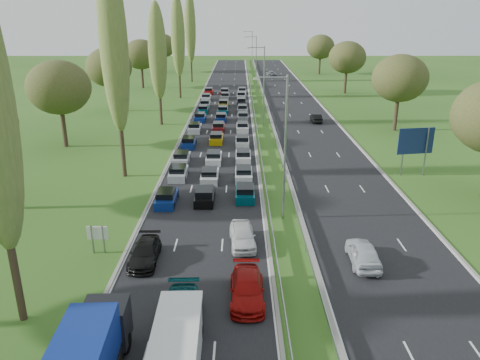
{
  "coord_description": "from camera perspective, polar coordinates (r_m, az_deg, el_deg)",
  "views": [
    {
      "loc": [
        0.8,
        6.55,
        16.34
      ],
      "look_at": [
        0.85,
        48.45,
        1.5
      ],
      "focal_mm": 35.0,
      "sensor_mm": 36.0,
      "label": 1
    }
  ],
  "objects": [
    {
      "name": "ground",
      "position": [
        75.34,
        2.77,
        6.95
      ],
      "size": [
        260.0,
        260.0,
        0.0
      ],
      "primitive_type": "plane",
      "color": "#2C5219",
      "rests_on": "ground"
    },
    {
      "name": "near_carriageway",
      "position": [
        77.75,
        -2.33,
        7.35
      ],
      "size": [
        10.5,
        215.0,
        0.04
      ],
      "primitive_type": "cube",
      "color": "black",
      "rests_on": "ground"
    },
    {
      "name": "far_carriageway",
      "position": [
        78.39,
        7.66,
        7.3
      ],
      "size": [
        10.5,
        215.0,
        0.04
      ],
      "primitive_type": "cube",
      "color": "black",
      "rests_on": "ground"
    },
    {
      "name": "central_reservation",
      "position": [
        77.67,
        2.69,
        7.75
      ],
      "size": [
        2.36,
        215.0,
        0.32
      ],
      "color": "gray",
      "rests_on": "ground"
    },
    {
      "name": "lamp_columns",
      "position": [
        72.29,
        2.92,
        11.25
      ],
      "size": [
        0.18,
        140.18,
        12.0
      ],
      "color": "gray",
      "rests_on": "ground"
    },
    {
      "name": "poplar_row",
      "position": [
        62.96,
        -11.77,
        15.51
      ],
      "size": [
        2.8,
        127.8,
        22.44
      ],
      "color": "#2D2116",
      "rests_on": "ground"
    },
    {
      "name": "woodland_left",
      "position": [
        61.15,
        -22.31,
        9.93
      ],
      "size": [
        8.0,
        166.0,
        11.1
      ],
      "color": "#2D2116",
      "rests_on": "ground"
    },
    {
      "name": "woodland_right",
      "position": [
        65.02,
        21.21,
        10.56
      ],
      "size": [
        8.0,
        153.0,
        11.1
      ],
      "color": "#2D2116",
      "rests_on": "ground"
    },
    {
      "name": "traffic_queue_fill",
      "position": [
        72.85,
        -2.48,
        6.88
      ],
      "size": [
        9.07,
        67.44,
        0.8
      ],
      "color": "navy",
      "rests_on": "ground"
    },
    {
      "name": "near_car_3",
      "position": [
        33.62,
        -11.52,
        -8.67
      ],
      "size": [
        1.93,
        4.65,
        1.34
      ],
      "primitive_type": "imported",
      "rotation": [
        0.0,
        0.0,
        0.01
      ],
      "color": "black",
      "rests_on": "near_carriageway"
    },
    {
      "name": "near_car_7",
      "position": [
        26.88,
        -7.31,
        -16.0
      ],
      "size": [
        2.32,
        5.45,
        1.57
      ],
      "primitive_type": "imported",
      "rotation": [
        0.0,
        0.0,
        0.02
      ],
      "color": "#04444A",
      "rests_on": "near_carriageway"
    },
    {
      "name": "near_car_11",
      "position": [
        28.91,
        0.86,
        -13.13
      ],
      "size": [
        2.07,
        5.05,
        1.46
      ],
      "primitive_type": "imported",
      "rotation": [
        0.0,
        0.0,
        0.01
      ],
      "color": "#950B09",
      "rests_on": "near_carriageway"
    },
    {
      "name": "near_car_12",
      "position": [
        35.14,
        0.31,
        -6.75
      ],
      "size": [
        2.16,
        4.67,
        1.55
      ],
      "primitive_type": "imported",
      "rotation": [
        0.0,
        0.0,
        0.07
      ],
      "color": "silver",
      "rests_on": "near_carriageway"
    },
    {
      "name": "far_car_0",
      "position": [
        33.79,
        14.81,
        -8.58
      ],
      "size": [
        1.99,
        4.67,
        1.58
      ],
      "primitive_type": "imported",
      "rotation": [
        0.0,
        0.0,
        3.11
      ],
      "color": "silver",
      "rests_on": "far_carriageway"
    },
    {
      "name": "far_car_1",
      "position": [
        76.75,
        9.26,
        7.48
      ],
      "size": [
        1.49,
        4.09,
        1.34
      ],
      "primitive_type": "imported",
      "rotation": [
        0.0,
        0.0,
        3.16
      ],
      "color": "black",
      "rests_on": "far_carriageway"
    },
    {
      "name": "far_car_2",
      "position": [
        134.11,
        3.82,
        12.81
      ],
      "size": [
        2.75,
        5.73,
        1.58
      ],
      "primitive_type": "imported",
      "rotation": [
        0.0,
        0.0,
        3.17
      ],
      "color": "gray",
      "rests_on": "far_carriageway"
    },
    {
      "name": "white_van_rear",
      "position": [
        24.67,
        -7.56,
        -18.64
      ],
      "size": [
        2.23,
        5.69,
        2.29
      ],
      "rotation": [
        0.0,
        0.0,
        0.02
      ],
      "color": "silver",
      "rests_on": "near_carriageway"
    },
    {
      "name": "info_sign",
      "position": [
        35.29,
        -16.97,
        -6.51
      ],
      "size": [
        1.5,
        0.16,
        2.1
      ],
      "color": "gray",
      "rests_on": "ground"
    },
    {
      "name": "direction_sign",
      "position": [
        52.78,
        20.63,
        4.23
      ],
      "size": [
        3.96,
        0.77,
        5.2
      ],
      "color": "gray",
      "rests_on": "ground"
    }
  ]
}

